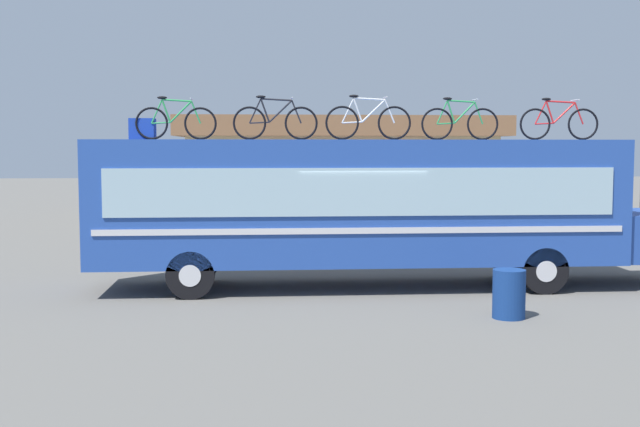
{
  "coord_description": "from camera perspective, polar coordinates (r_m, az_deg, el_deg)",
  "views": [
    {
      "loc": [
        -2.03,
        -16.51,
        2.97
      ],
      "look_at": [
        -0.76,
        0.0,
        1.57
      ],
      "focal_mm": 44.56,
      "sensor_mm": 36.0,
      "label": 1
    }
  ],
  "objects": [
    {
      "name": "ground_plane",
      "position": [
        16.9,
        2.58,
        -5.3
      ],
      "size": [
        120.0,
        120.0,
        0.0
      ],
      "primitive_type": "plane",
      "color": "#605E59"
    },
    {
      "name": "rooftop_bicycle_2",
      "position": [
        16.42,
        -3.24,
        6.62
      ],
      "size": [
        1.74,
        0.44,
        0.91
      ],
      "color": "black",
      "rests_on": "bus"
    },
    {
      "name": "rooftop_bicycle_1",
      "position": [
        16.42,
        -10.32,
        6.51
      ],
      "size": [
        1.64,
        0.44,
        0.88
      ],
      "color": "black",
      "rests_on": "bus"
    },
    {
      "name": "rooftop_bicycle_4",
      "position": [
        17.47,
        10.0,
        6.46
      ],
      "size": [
        1.69,
        0.44,
        0.92
      ],
      "color": "black",
      "rests_on": "bus"
    },
    {
      "name": "rooftop_bicycle_5",
      "position": [
        17.46,
        16.78,
        6.28
      ],
      "size": [
        1.69,
        0.44,
        0.88
      ],
      "color": "black",
      "rests_on": "bus"
    },
    {
      "name": "bus",
      "position": [
        16.71,
        3.45,
        0.75
      ],
      "size": [
        12.31,
        2.42,
        3.11
      ],
      "color": "#23479E",
      "rests_on": "ground"
    },
    {
      "name": "rooftop_bicycle_3",
      "position": [
        16.45,
        3.47,
        6.64
      ],
      "size": [
        1.78,
        0.44,
        0.92
      ],
      "color": "black",
      "rests_on": "bus"
    },
    {
      "name": "luggage_bag_1",
      "position": [
        16.72,
        -12.62,
        5.93
      ],
      "size": [
        0.5,
        0.44,
        0.44
      ],
      "primitive_type": "cube",
      "color": "#193899",
      "rests_on": "bus"
    },
    {
      "name": "trash_bin",
      "position": [
        14.19,
        13.41,
        -5.64
      ],
      "size": [
        0.57,
        0.57,
        0.85
      ],
      "primitive_type": "cylinder",
      "color": "navy",
      "rests_on": "ground"
    },
    {
      "name": "roadside_building",
      "position": [
        34.07,
        0.98,
        3.39
      ],
      "size": [
        12.7,
        9.94,
        4.13
      ],
      "color": "beige",
      "rests_on": "ground"
    }
  ]
}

